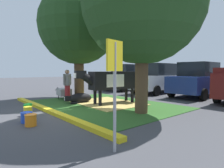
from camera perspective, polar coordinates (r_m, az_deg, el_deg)
ground_plane at (r=7.09m, az=-13.51°, el=-8.55°), size 80.00×80.00×0.00m
grass_island at (r=8.66m, az=-2.48°, el=-6.10°), size 6.59×4.75×0.02m
curb_yellow at (r=7.40m, az=-18.22°, el=-7.64°), size 7.79×0.24×0.12m
hay_bedding at (r=8.91m, az=-1.47°, el=-5.71°), size 3.28×2.51×0.04m
shade_tree_left at (r=10.72m, az=-10.02°, el=16.93°), size 4.19×4.19×6.06m
shade_tree_right at (r=7.23m, az=9.09°, el=22.89°), size 4.28×4.28×6.03m
cow_holstein at (r=8.66m, az=0.04°, el=1.03°), size 1.05×3.12×1.53m
calf_lying at (r=9.08m, az=-9.68°, el=-4.22°), size 0.72×1.33×0.48m
person_handler at (r=9.66m, az=-13.25°, el=-0.16°), size 0.34×0.50×1.58m
person_visitor_near at (r=9.12m, az=7.87°, el=-0.03°), size 0.51×0.34×1.66m
wheelbarrow at (r=10.42m, az=-14.17°, el=-2.41°), size 1.62×0.77×0.63m
parking_sign at (r=3.48m, az=0.82°, el=3.03°), size 0.12×0.44×2.08m
bucket_green at (r=7.77m, az=-23.92°, el=-6.49°), size 0.31×0.31×0.31m
bucket_yellow at (r=7.11m, az=-23.90°, el=-7.40°), size 0.29×0.29×0.31m
bucket_blue at (r=6.22m, az=-24.26°, el=-9.03°), size 0.34×0.34×0.31m
bucket_orange at (r=5.79m, az=-23.20°, el=-9.87°), size 0.33×0.33×0.33m
hatchback_white at (r=15.12m, az=4.83°, el=1.91°), size 2.12×4.45×2.02m
sedan_red at (r=13.42m, az=13.57°, el=1.56°), size 2.12×4.45×2.02m
sedan_blue at (r=12.31m, az=24.50°, el=1.11°), size 2.12×4.45×2.02m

